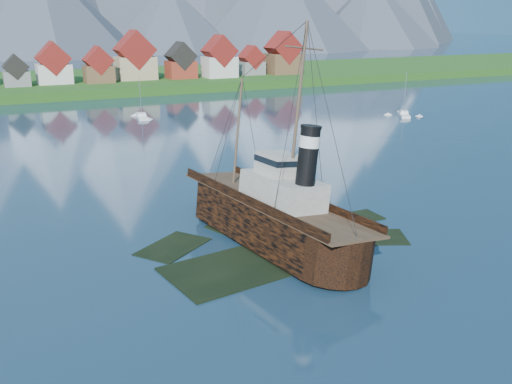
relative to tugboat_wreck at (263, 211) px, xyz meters
name	(u,v)px	position (x,y,z in m)	size (l,w,h in m)	color
ground	(270,252)	(-1.25, -4.27, -3.19)	(1400.00, 1400.00, 0.00)	#172E41
shoal	(275,246)	(0.52, -2.12, -3.54)	(31.71, 21.24, 1.14)	black
shore_bank	(56,87)	(-1.25, 165.73, -3.19)	(600.00, 80.00, 3.20)	#1B4C15
seawall	(73,100)	(-1.25, 127.73, -3.19)	(600.00, 2.50, 2.00)	#3F3D38
tugboat_wreck	(263,211)	(0.00, 0.00, 0.00)	(7.46, 32.16, 25.48)	black
sailboat_d	(404,115)	(70.57, 59.69, -2.92)	(6.28, 8.49, 11.75)	white
sailboat_e	(142,117)	(9.16, 86.51, -2.96)	(3.63, 9.52, 10.77)	white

